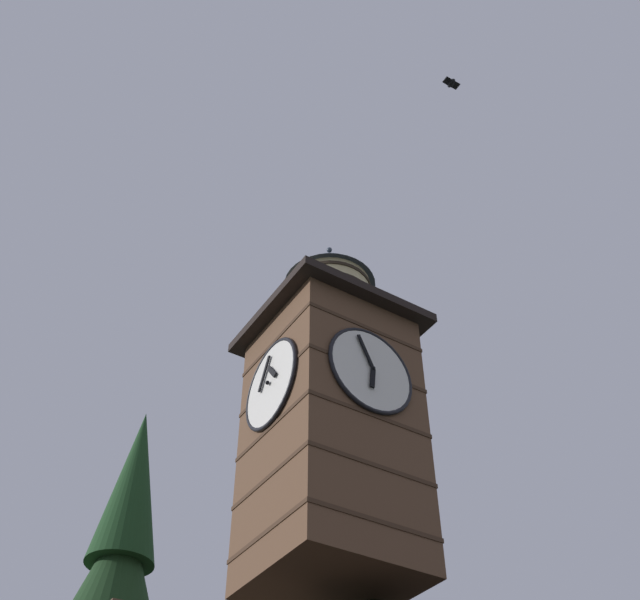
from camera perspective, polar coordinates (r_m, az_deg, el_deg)
name	(u,v)px	position (r m, az deg, el deg)	size (l,w,h in m)	color
clock_tower	(331,408)	(19.29, 0.80, -7.84)	(3.99, 3.99, 10.14)	brown
flying_bird_high	(451,83)	(22.55, 9.49, 15.23)	(0.47, 0.29, 0.16)	black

